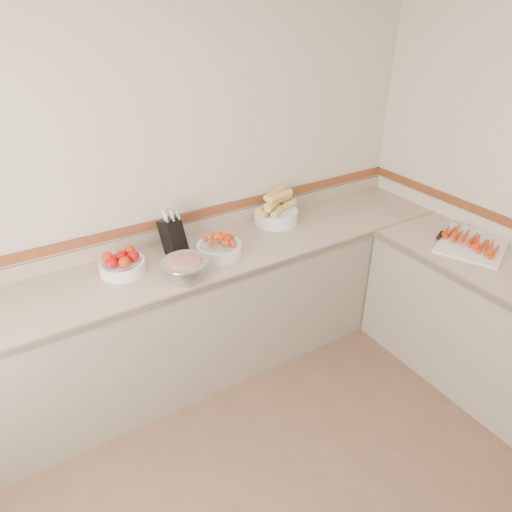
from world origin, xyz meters
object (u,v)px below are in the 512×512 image
corn_bowl (276,212)px  cutting_board (471,242)px  cherry_tomato_bowl (219,247)px  knife_block (173,235)px  tomato_bowl (122,264)px  rhubarb_bowl (186,268)px

corn_bowl → cutting_board: 1.37m
cherry_tomato_bowl → cutting_board: 1.71m
corn_bowl → knife_block: bearing=-178.4°
knife_block → corn_bowl: knife_block is taller
cherry_tomato_bowl → tomato_bowl: bearing=168.8°
corn_bowl → rhubarb_bowl: bearing=-156.7°
corn_bowl → cherry_tomato_bowl: bearing=-159.9°
knife_block → tomato_bowl: knife_block is taller
cherry_tomato_bowl → corn_bowl: size_ratio=0.82×
cherry_tomato_bowl → rhubarb_bowl: bearing=-151.2°
rhubarb_bowl → knife_block: bearing=78.8°
tomato_bowl → rhubarb_bowl: rhubarb_bowl is taller
tomato_bowl → rhubarb_bowl: (0.30, -0.29, 0.03)m
tomato_bowl → cherry_tomato_bowl: (0.60, -0.12, -0.00)m
tomato_bowl → cherry_tomato_bowl: cherry_tomato_bowl is taller
knife_block → cherry_tomato_bowl: size_ratio=1.05×
corn_bowl → rhubarb_bowl: 0.97m
corn_bowl → cutting_board: (0.94, -0.99, -0.06)m
knife_block → tomato_bowl: size_ratio=1.12×
knife_block → rhubarb_bowl: (-0.07, -0.36, -0.04)m
knife_block → corn_bowl: (0.82, 0.02, -0.04)m
cherry_tomato_bowl → corn_bowl: corn_bowl is taller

